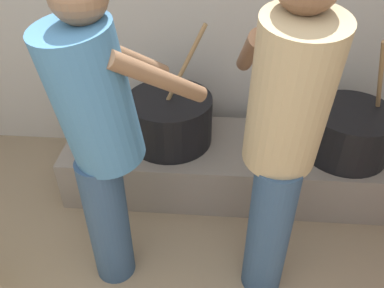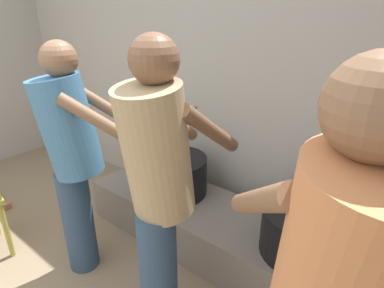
# 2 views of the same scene
# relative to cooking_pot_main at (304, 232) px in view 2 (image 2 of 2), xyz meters

# --- Properties ---
(block_enclosure_rear) EXTENTS (5.18, 0.20, 2.46)m
(block_enclosure_rear) POSITION_rel_cooking_pot_main_xyz_m (-1.17, 0.54, 0.75)
(block_enclosure_rear) COLOR #ADA8A0
(block_enclosure_rear) RESTS_ON ground_plane
(hearth_ledge) EXTENTS (2.34, 0.60, 0.33)m
(hearth_ledge) POSITION_rel_cooking_pot_main_xyz_m (-0.53, 0.02, -0.31)
(hearth_ledge) COLOR slate
(hearth_ledge) RESTS_ON ground_plane
(cooking_pot_main) EXTENTS (0.50, 0.50, 0.74)m
(cooking_pot_main) POSITION_rel_cooking_pot_main_xyz_m (0.00, 0.00, 0.00)
(cooking_pot_main) COLOR black
(cooking_pot_main) RESTS_ON hearth_ledge
(cooking_pot_secondary) EXTENTS (0.51, 0.51, 0.75)m
(cooking_pot_secondary) POSITION_rel_cooking_pot_main_xyz_m (-1.05, 0.05, 0.00)
(cooking_pot_secondary) COLOR black
(cooking_pot_secondary) RESTS_ON hearth_ledge
(cook_in_blue_shirt) EXTENTS (0.69, 0.68, 1.53)m
(cook_in_blue_shirt) POSITION_rel_cooking_pot_main_xyz_m (-1.24, -0.66, 0.39)
(cook_in_blue_shirt) COLOR navy
(cook_in_blue_shirt) RESTS_ON ground_plane
(cook_in_tan_shirt) EXTENTS (0.36, 0.67, 1.59)m
(cook_in_tan_shirt) POSITION_rel_cooking_pot_main_xyz_m (-0.50, -0.67, 0.43)
(cook_in_tan_shirt) COLOR navy
(cook_in_tan_shirt) RESTS_ON ground_plane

